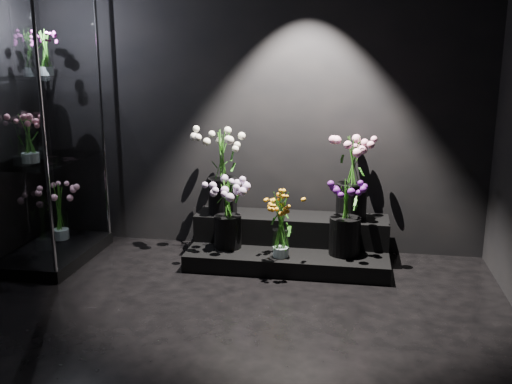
# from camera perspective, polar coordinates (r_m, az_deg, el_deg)

# --- Properties ---
(floor) EXTENTS (4.00, 4.00, 0.00)m
(floor) POSITION_cam_1_polar(r_m,az_deg,el_deg) (3.55, -5.49, -15.77)
(floor) COLOR black
(floor) RESTS_ON ground
(wall_back) EXTENTS (4.00, 0.00, 4.00)m
(wall_back) POSITION_cam_1_polar(r_m,az_deg,el_deg) (5.06, 0.14, 9.86)
(wall_back) COLOR black
(wall_back) RESTS_ON floor
(display_riser) EXTENTS (1.67, 0.74, 0.37)m
(display_riser) POSITION_cam_1_polar(r_m,az_deg,el_deg) (4.93, 3.38, -5.08)
(display_riser) COLOR black
(display_riser) RESTS_ON floor
(display_case) EXTENTS (0.62, 1.03, 2.28)m
(display_case) POSITION_cam_1_polar(r_m,az_deg,el_deg) (5.02, -20.50, 5.96)
(display_case) COLOR black
(display_case) RESTS_ON floor
(bouquet_orange_bells) EXTENTS (0.25, 0.25, 0.54)m
(bouquet_orange_bells) POSITION_cam_1_polar(r_m,az_deg,el_deg) (4.56, 2.51, -3.26)
(bouquet_orange_bells) COLOR white
(bouquet_orange_bells) RESTS_ON display_riser
(bouquet_lilac) EXTENTS (0.43, 0.43, 0.60)m
(bouquet_lilac) POSITION_cam_1_polar(r_m,az_deg,el_deg) (4.76, -2.86, -1.65)
(bouquet_lilac) COLOR black
(bouquet_lilac) RESTS_ON display_riser
(bouquet_purple) EXTENTS (0.36, 0.36, 0.63)m
(bouquet_purple) POSITION_cam_1_polar(r_m,az_deg,el_deg) (4.65, 8.94, -2.20)
(bouquet_purple) COLOR black
(bouquet_purple) RESTS_ON display_riser
(bouquet_cream_roses) EXTENTS (0.46, 0.46, 0.72)m
(bouquet_cream_roses) POSITION_cam_1_polar(r_m,az_deg,el_deg) (4.94, -3.39, 2.55)
(bouquet_cream_roses) COLOR black
(bouquet_cream_roses) RESTS_ON display_riser
(bouquet_pink_roses) EXTENTS (0.44, 0.44, 0.70)m
(bouquet_pink_roses) POSITION_cam_1_polar(r_m,az_deg,el_deg) (4.83, 9.62, 1.82)
(bouquet_pink_roses) COLOR black
(bouquet_pink_roses) RESTS_ON display_riser
(bouquet_case_pink) EXTENTS (0.33, 0.33, 0.39)m
(bouquet_case_pink) POSITION_cam_1_polar(r_m,az_deg,el_deg) (4.89, -21.79, 5.11)
(bouquet_case_pink) COLOR white
(bouquet_case_pink) RESTS_ON display_case
(bouquet_case_magenta) EXTENTS (0.23, 0.23, 0.37)m
(bouquet_case_magenta) POSITION_cam_1_polar(r_m,az_deg,el_deg) (5.12, -20.37, 12.99)
(bouquet_case_magenta) COLOR white
(bouquet_case_magenta) RESTS_ON display_case
(bouquet_case_base_pink) EXTENTS (0.44, 0.44, 0.50)m
(bouquet_case_base_pink) POSITION_cam_1_polar(r_m,az_deg,el_deg) (5.39, -19.11, -1.80)
(bouquet_case_base_pink) COLOR white
(bouquet_case_base_pink) RESTS_ON display_case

